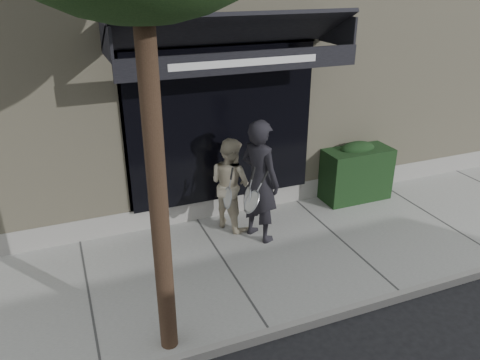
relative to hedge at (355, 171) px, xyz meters
name	(u,v)px	position (x,y,z in m)	size (l,w,h in m)	color
ground	(339,244)	(-1.10, -1.25, -0.66)	(80.00, 80.00, 0.00)	black
sidewalk	(339,241)	(-1.10, -1.25, -0.60)	(20.00, 3.00, 0.12)	gray
curb	(401,296)	(-1.10, -2.80, -0.59)	(20.00, 0.10, 0.14)	gray
building_facade	(231,38)	(-1.11, 3.71, 2.08)	(14.30, 8.04, 5.64)	tan
hedge	(355,171)	(0.00, 0.00, 0.00)	(1.30, 0.70, 1.14)	black
pedestrian_front	(260,181)	(-2.32, -0.69, 0.47)	(0.79, 1.02, 2.02)	black
pedestrian_back	(230,184)	(-2.62, -0.17, 0.26)	(0.87, 0.96, 1.59)	beige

